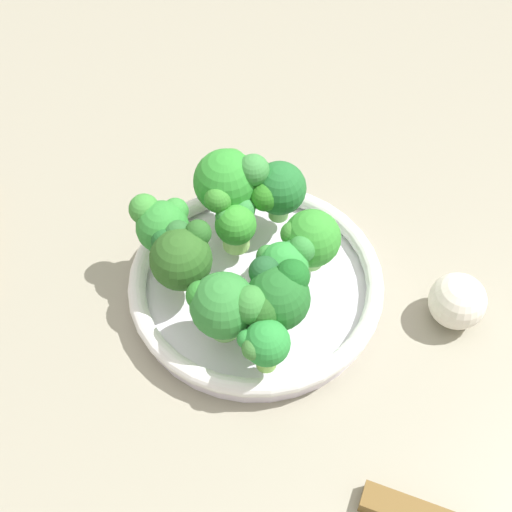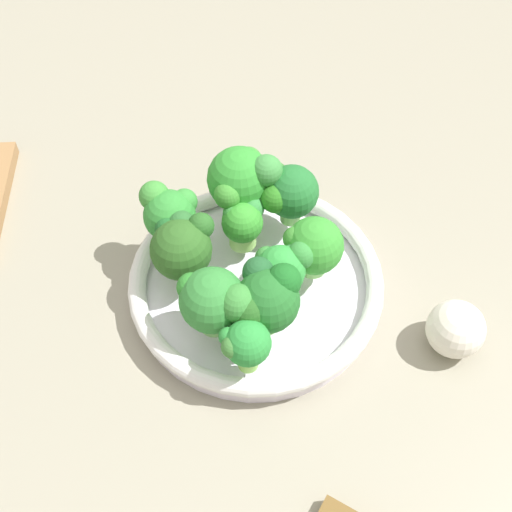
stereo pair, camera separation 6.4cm
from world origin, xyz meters
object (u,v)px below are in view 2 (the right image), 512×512
object	(u,v)px
broccoli_floret_7	(169,213)
broccoli_floret_8	(243,222)
broccoli_floret_4	(280,269)
garlic_bulb	(456,329)
broccoli_floret_6	(242,179)
bowl	(256,284)
broccoli_floret_3	(266,298)
broccoli_floret_0	(312,247)
broccoli_floret_1	(246,344)
broccoli_floret_9	(287,191)
broccoli_floret_5	(215,301)
broccoli_floret_2	(182,245)

from	to	relation	value
broccoli_floret_7	broccoli_floret_8	size ratio (longest dim) A/B	1.29
broccoli_floret_4	garlic_bulb	xyz separation A→B (cm)	(-16.38, -3.33, -3.65)
broccoli_floret_6	bowl	bearing A→B (deg)	125.57
broccoli_floret_6	broccoli_floret_3	bearing A→B (deg)	125.35
broccoli_floret_8	broccoli_floret_4	bearing A→B (deg)	146.02
broccoli_floret_0	garlic_bulb	world-z (taller)	broccoli_floret_0
broccoli_floret_7	garlic_bulb	size ratio (longest dim) A/B	1.21
bowl	garlic_bulb	bearing A→B (deg)	-171.89
broccoli_floret_7	broccoli_floret_8	bearing A→B (deg)	-156.29
broccoli_floret_1	bowl	bearing A→B (deg)	-69.18
broccoli_floret_9	broccoli_floret_5	bearing A→B (deg)	88.64
broccoli_floret_3	broccoli_floret_7	bearing A→B (deg)	-21.43
broccoli_floret_4	broccoli_floret_6	distance (cm)	10.61
bowl	broccoli_floret_0	xyz separation A→B (cm)	(-4.41, -2.92, 4.99)
broccoli_floret_1	broccoli_floret_4	distance (cm)	8.53
broccoli_floret_5	broccoli_floret_7	bearing A→B (deg)	-39.12
broccoli_floret_0	broccoli_floret_4	distance (cm)	3.93
bowl	broccoli_floret_6	bearing A→B (deg)	-54.43
broccoli_floret_4	broccoli_floret_7	distance (cm)	12.27
bowl	broccoli_floret_1	distance (cm)	10.98
broccoli_floret_9	broccoli_floret_3	bearing A→B (deg)	106.44
bowl	broccoli_floret_5	size ratio (longest dim) A/B	3.32
broccoli_floret_1	broccoli_floret_0	bearing A→B (deg)	-94.52
broccoli_floret_1	garlic_bulb	world-z (taller)	broccoli_floret_1
bowl	broccoli_floret_2	bearing A→B (deg)	21.03
broccoli_floret_7	garlic_bulb	bearing A→B (deg)	-175.33
broccoli_floret_2	broccoli_floret_7	xyz separation A→B (cm)	(3.02, -2.88, 0.16)
bowl	broccoli_floret_7	xyz separation A→B (cm)	(9.49, -0.39, 5.55)
broccoli_floret_9	garlic_bulb	bearing A→B (deg)	165.40
broccoli_floret_1	broccoli_floret_8	xyz separation A→B (cm)	(6.46, -12.34, -0.57)
bowl	broccoli_floret_5	xyz separation A→B (cm)	(0.78, 6.70, 5.54)
broccoli_floret_6	broccoli_floret_7	bearing A→B (deg)	53.36
bowl	broccoli_floret_5	distance (cm)	8.73
broccoli_floret_2	broccoli_floret_4	distance (cm)	9.40
garlic_bulb	bowl	bearing A→B (deg)	8.11
broccoli_floret_6	garlic_bulb	world-z (taller)	broccoli_floret_6
broccoli_floret_5	bowl	bearing A→B (deg)	-96.62
broccoli_floret_1	garlic_bulb	size ratio (longest dim) A/B	1.05
broccoli_floret_1	broccoli_floret_2	world-z (taller)	broccoli_floret_2
bowl	broccoli_floret_8	world-z (taller)	broccoli_floret_8
broccoli_floret_2	broccoli_floret_9	size ratio (longest dim) A/B	0.98
broccoli_floret_2	broccoli_floret_5	distance (cm)	7.08
broccoli_floret_5	garlic_bulb	size ratio (longest dim) A/B	1.37
broccoli_floret_5	garlic_bulb	distance (cm)	22.43
broccoli_floret_1	broccoli_floret_2	distance (cm)	11.94
broccoli_floret_4	broccoli_floret_9	size ratio (longest dim) A/B	0.84
broccoli_floret_3	garlic_bulb	bearing A→B (deg)	-155.21
broccoli_floret_1	broccoli_floret_5	bearing A→B (deg)	-29.59
broccoli_floret_1	broccoli_floret_6	xyz separation A→B (cm)	(8.26, -15.81, 1.34)
broccoli_floret_6	broccoli_floret_9	distance (cm)	4.56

